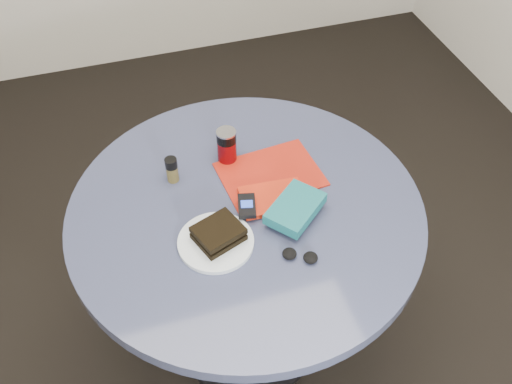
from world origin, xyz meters
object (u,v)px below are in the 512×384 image
object	(u,v)px
plate	(216,242)
magazine	(270,174)
pepper_grinder	(172,170)
mp3_player	(247,206)
sandwich	(218,233)
table	(246,243)
red_book	(273,198)
novel	(295,208)
headphones	(300,256)
soda_can	(227,146)

from	to	relation	value
plate	magazine	world-z (taller)	plate
pepper_grinder	mp3_player	distance (m)	0.25
sandwich	table	bearing A→B (deg)	43.48
red_book	mp3_player	size ratio (longest dim) A/B	1.93
sandwich	pepper_grinder	xyz separation A→B (m)	(-0.07, 0.26, 0.01)
novel	headphones	bearing A→B (deg)	-144.66
table	mp3_player	bearing A→B (deg)	-98.29
headphones	mp3_player	bearing A→B (deg)	113.85
sandwich	soda_can	bearing A→B (deg)	70.64
plate	red_book	size ratio (longest dim) A/B	1.13
plate	headphones	world-z (taller)	headphones
table	soda_can	world-z (taller)	soda_can
sandwich	magazine	xyz separation A→B (m)	(0.21, 0.20, -0.03)
red_book	headphones	xyz separation A→B (m)	(0.00, -0.21, -0.00)
plate	sandwich	size ratio (longest dim) A/B	1.39
mp3_player	plate	bearing A→B (deg)	-143.47
sandwich	magazine	world-z (taller)	sandwich
sandwich	soda_can	world-z (taller)	soda_can
soda_can	mp3_player	bearing A→B (deg)	-91.30
soda_can	pepper_grinder	world-z (taller)	soda_can
soda_can	headphones	bearing A→B (deg)	-79.10
pepper_grinder	red_book	world-z (taller)	pepper_grinder
pepper_grinder	red_book	xyz separation A→B (m)	(0.25, -0.17, -0.03)
table	plate	size ratio (longest dim) A/B	4.96
pepper_grinder	mp3_player	bearing A→B (deg)	-47.75
pepper_grinder	magazine	bearing A→B (deg)	-13.19
mp3_player	headphones	bearing A→B (deg)	-66.15
red_book	soda_can	bearing A→B (deg)	114.59
red_book	mp3_player	bearing A→B (deg)	-163.36
novel	mp3_player	xyz separation A→B (m)	(-0.12, 0.06, -0.01)
novel	pepper_grinder	bearing A→B (deg)	100.21
magazine	novel	size ratio (longest dim) A/B	1.74
soda_can	novel	bearing A→B (deg)	-67.45
red_book	mp3_player	world-z (taller)	mp3_player
sandwich	headphones	distance (m)	0.22
magazine	mp3_player	size ratio (longest dim) A/B	3.10
magazine	novel	xyz separation A→B (m)	(0.01, -0.18, 0.03)
plate	table	bearing A→B (deg)	42.30
magazine	red_book	size ratio (longest dim) A/B	1.60
sandwich	novel	size ratio (longest dim) A/B	0.88
pepper_grinder	headphones	distance (m)	0.46
sandwich	headphones	bearing A→B (deg)	-32.02
sandwich	red_book	bearing A→B (deg)	27.51
magazine	novel	world-z (taller)	novel
table	sandwich	size ratio (longest dim) A/B	6.90
pepper_grinder	novel	distance (m)	0.38
plate	red_book	distance (m)	0.22
soda_can	red_book	size ratio (longest dim) A/B	0.62
table	red_book	bearing A→B (deg)	-2.38
sandwich	headphones	size ratio (longest dim) A/B	1.45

